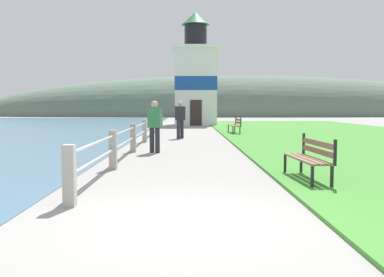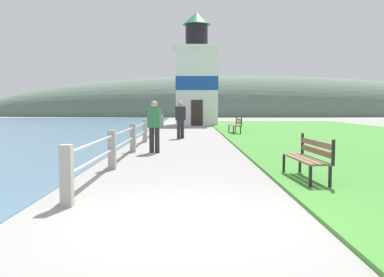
{
  "view_description": "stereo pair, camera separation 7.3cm",
  "coord_description": "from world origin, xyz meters",
  "px_view_note": "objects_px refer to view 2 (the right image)",
  "views": [
    {
      "loc": [
        0.05,
        -5.54,
        1.56
      ],
      "look_at": [
        0.23,
        10.79,
        0.3
      ],
      "focal_mm": 40.0,
      "sensor_mm": 36.0,
      "label": 1
    },
    {
      "loc": [
        0.12,
        -5.54,
        1.56
      ],
      "look_at": [
        0.23,
        10.79,
        0.3
      ],
      "focal_mm": 40.0,
      "sensor_mm": 36.0,
      "label": 2
    }
  ],
  "objects_px": {
    "park_bench_near": "(309,156)",
    "park_bench_midway": "(236,124)",
    "lighthouse": "(197,79)",
    "person_strolling": "(154,125)",
    "person_by_railing": "(180,118)"
  },
  "relations": [
    {
      "from": "park_bench_midway",
      "to": "lighthouse",
      "type": "distance_m",
      "value": 12.01
    },
    {
      "from": "park_bench_near",
      "to": "park_bench_midway",
      "type": "xyz_separation_m",
      "value": [
        0.11,
        14.72,
        0.0
      ]
    },
    {
      "from": "park_bench_near",
      "to": "person_by_railing",
      "type": "height_order",
      "value": "person_by_railing"
    },
    {
      "from": "lighthouse",
      "to": "park_bench_near",
      "type": "bearing_deg",
      "value": -85.92
    },
    {
      "from": "park_bench_midway",
      "to": "lighthouse",
      "type": "height_order",
      "value": "lighthouse"
    },
    {
      "from": "park_bench_near",
      "to": "lighthouse",
      "type": "bearing_deg",
      "value": -88.84
    },
    {
      "from": "park_bench_midway",
      "to": "person_strolling",
      "type": "bearing_deg",
      "value": 66.14
    },
    {
      "from": "park_bench_near",
      "to": "lighthouse",
      "type": "relative_size",
      "value": 0.21
    },
    {
      "from": "park_bench_midway",
      "to": "person_by_railing",
      "type": "relative_size",
      "value": 1.09
    },
    {
      "from": "park_bench_near",
      "to": "person_strolling",
      "type": "xyz_separation_m",
      "value": [
        -3.61,
        5.39,
        0.39
      ]
    },
    {
      "from": "lighthouse",
      "to": "person_strolling",
      "type": "distance_m",
      "value": 21.01
    },
    {
      "from": "person_strolling",
      "to": "park_bench_near",
      "type": "bearing_deg",
      "value": -134.83
    },
    {
      "from": "person_by_railing",
      "to": "lighthouse",
      "type": "bearing_deg",
      "value": -33.11
    },
    {
      "from": "person_by_railing",
      "to": "person_strolling",
      "type": "bearing_deg",
      "value": 144.05
    },
    {
      "from": "park_bench_near",
      "to": "park_bench_midway",
      "type": "height_order",
      "value": "same"
    }
  ]
}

